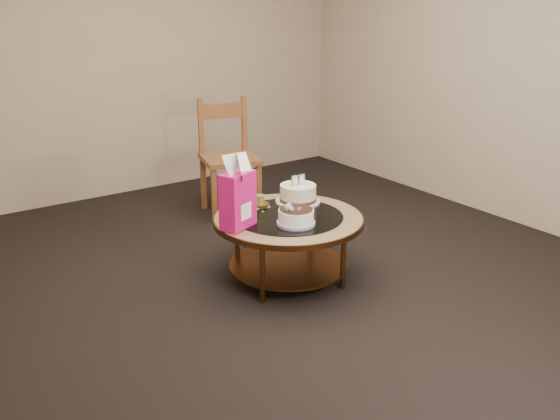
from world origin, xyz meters
TOP-DOWN VIEW (x-y plane):
  - ground at (0.00, 0.00)m, footprint 5.00×5.00m
  - room_walls at (0.00, 0.00)m, footprint 4.52×5.02m
  - coffee_table at (0.00, -0.00)m, footprint 1.02×1.02m
  - decorated_cake at (-0.06, -0.16)m, footprint 0.25×0.25m
  - cream_cake at (0.22, 0.19)m, footprint 0.32×0.32m
  - gift_bag at (-0.38, 0.02)m, footprint 0.27×0.23m
  - pillar_candle at (-0.05, 0.27)m, footprint 0.13×0.13m
  - dining_chair at (0.37, 1.42)m, footprint 0.57×0.57m

SIDE VIEW (x-z plane):
  - ground at x=0.00m, z-range 0.00..0.00m
  - coffee_table at x=0.00m, z-range 0.15..0.61m
  - pillar_candle at x=-0.05m, z-range 0.44..0.54m
  - decorated_cake at x=-0.06m, z-range 0.43..0.58m
  - dining_chair at x=0.37m, z-range 0.01..1.01m
  - cream_cake at x=0.22m, z-range 0.42..0.62m
  - gift_bag at x=-0.38m, z-range 0.46..0.93m
  - room_walls at x=0.00m, z-range 0.24..2.85m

